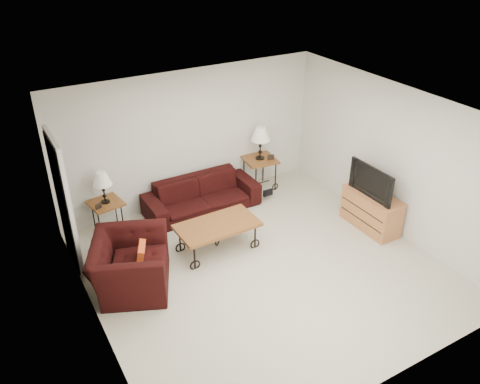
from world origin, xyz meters
name	(u,v)px	position (x,y,z in m)	size (l,w,h in m)	color
ground	(263,268)	(0.00, 0.00, 0.00)	(5.00, 5.00, 0.00)	beige
wall_back	(190,138)	(0.00, 2.50, 1.25)	(5.00, 0.02, 2.50)	silver
wall_front	(395,302)	(0.00, -2.50, 1.25)	(5.00, 0.02, 2.50)	silver
wall_left	(88,250)	(-2.50, 0.00, 1.25)	(0.02, 5.00, 2.50)	silver
wall_right	(393,160)	(2.50, 0.00, 1.25)	(0.02, 5.00, 2.50)	silver
ceiling	(267,114)	(0.00, 0.00, 2.50)	(5.00, 5.00, 0.00)	white
doorway	(63,204)	(-2.47, 1.65, 1.02)	(0.08, 0.94, 2.04)	black
sofa	(202,195)	(-0.05, 2.02, 0.31)	(2.09, 0.82, 0.61)	black
side_table_left	(108,216)	(-1.74, 2.20, 0.28)	(0.51, 0.51, 0.56)	brown
side_table_right	(260,173)	(1.31, 2.20, 0.32)	(0.59, 0.59, 0.65)	brown
lamp_left	(103,188)	(-1.74, 2.20, 0.84)	(0.32, 0.32, 0.56)	black
lamp_right	(260,143)	(1.31, 2.20, 0.97)	(0.37, 0.37, 0.65)	black
photo_frame_left	(99,206)	(-1.89, 2.05, 0.61)	(0.11, 0.01, 0.09)	black
photo_frame_right	(271,157)	(1.46, 2.05, 0.70)	(0.13, 0.02, 0.11)	black
coffee_table	(218,237)	(-0.37, 0.78, 0.24)	(1.30, 0.70, 0.49)	brown
armchair	(130,265)	(-1.88, 0.59, 0.39)	(1.19, 1.04, 0.77)	black
throw_pillow	(141,256)	(-1.72, 0.54, 0.52)	(0.35, 0.09, 0.35)	#DD4C1C
tv_stand	(371,211)	(2.23, 0.05, 0.32)	(0.44, 1.06, 0.64)	#BC6F45
television	(375,181)	(2.21, 0.05, 0.91)	(0.95, 0.13, 0.55)	black
backpack	(265,189)	(1.20, 1.82, 0.19)	(0.29, 0.22, 0.38)	black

